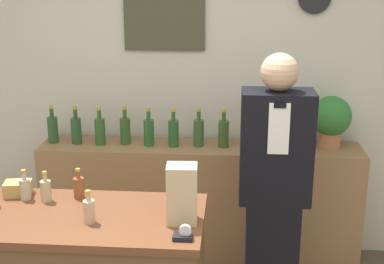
% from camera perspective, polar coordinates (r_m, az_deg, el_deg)
% --- Properties ---
extents(back_wall, '(5.20, 0.09, 2.70)m').
position_cam_1_polar(back_wall, '(4.06, -0.39, 5.51)').
color(back_wall, beige).
rests_on(back_wall, ground_plane).
extents(back_shelf, '(2.36, 0.39, 0.92)m').
position_cam_1_polar(back_shelf, '(4.08, 0.82, -7.65)').
color(back_shelf, '#8E6642').
rests_on(back_shelf, ground_plane).
extents(shopkeeper, '(0.43, 0.27, 1.70)m').
position_cam_1_polar(shopkeeper, '(3.35, 8.73, -6.23)').
color(shopkeeper, black).
rests_on(shopkeeper, ground_plane).
extents(potted_plant, '(0.29, 0.29, 0.38)m').
position_cam_1_polar(potted_plant, '(3.94, 14.60, 1.39)').
color(potted_plant, '#B27047').
rests_on(potted_plant, back_shelf).
extents(paper_bag, '(0.15, 0.13, 0.29)m').
position_cam_1_polar(paper_bag, '(2.58, -1.08, -6.62)').
color(paper_bag, tan).
rests_on(paper_bag, display_counter).
extents(tape_dispenser, '(0.09, 0.06, 0.07)m').
position_cam_1_polar(tape_dispenser, '(2.47, -0.91, -10.90)').
color(tape_dispenser, black).
rests_on(tape_dispenser, display_counter).
extents(gift_box, '(0.16, 0.13, 0.08)m').
position_cam_1_polar(gift_box, '(3.07, -18.07, -5.75)').
color(gift_box, tan).
rests_on(gift_box, display_counter).
extents(counter_bottle_1, '(0.06, 0.06, 0.17)m').
position_cam_1_polar(counter_bottle_1, '(3.00, -17.39, -5.76)').
color(counter_bottle_1, tan).
rests_on(counter_bottle_1, display_counter).
extents(counter_bottle_2, '(0.06, 0.06, 0.17)m').
position_cam_1_polar(counter_bottle_2, '(2.94, -15.32, -6.00)').
color(counter_bottle_2, tan).
rests_on(counter_bottle_2, display_counter).
extents(counter_bottle_3, '(0.06, 0.06, 0.17)m').
position_cam_1_polar(counter_bottle_3, '(2.94, -11.98, -5.76)').
color(counter_bottle_3, brown).
rests_on(counter_bottle_3, display_counter).
extents(counter_bottle_4, '(0.06, 0.06, 0.17)m').
position_cam_1_polar(counter_bottle_4, '(2.66, -10.92, -8.23)').
color(counter_bottle_4, tan).
rests_on(counter_bottle_4, display_counter).
extents(shelf_bottle_0, '(0.08, 0.08, 0.29)m').
position_cam_1_polar(shelf_bottle_0, '(4.10, -14.63, 0.36)').
color(shelf_bottle_0, '#294C27').
rests_on(shelf_bottle_0, back_shelf).
extents(shelf_bottle_1, '(0.08, 0.08, 0.29)m').
position_cam_1_polar(shelf_bottle_1, '(4.04, -12.25, 0.26)').
color(shelf_bottle_1, '#2B4C2A').
rests_on(shelf_bottle_1, back_shelf).
extents(shelf_bottle_2, '(0.08, 0.08, 0.29)m').
position_cam_1_polar(shelf_bottle_2, '(3.98, -9.79, 0.17)').
color(shelf_bottle_2, '#305325').
rests_on(shelf_bottle_2, back_shelf).
extents(shelf_bottle_3, '(0.08, 0.08, 0.29)m').
position_cam_1_polar(shelf_bottle_3, '(3.97, -7.14, 0.24)').
color(shelf_bottle_3, '#305223').
rests_on(shelf_bottle_3, back_shelf).
extents(shelf_bottle_4, '(0.08, 0.08, 0.29)m').
position_cam_1_polar(shelf_bottle_4, '(3.91, -4.62, 0.05)').
color(shelf_bottle_4, '#285729').
rests_on(shelf_bottle_4, back_shelf).
extents(shelf_bottle_5, '(0.08, 0.08, 0.29)m').
position_cam_1_polar(shelf_bottle_5, '(3.88, -1.99, -0.02)').
color(shelf_bottle_5, '#285225').
rests_on(shelf_bottle_5, back_shelf).
extents(shelf_bottle_6, '(0.08, 0.08, 0.29)m').
position_cam_1_polar(shelf_bottle_6, '(3.89, 0.71, 0.02)').
color(shelf_bottle_6, '#33522A').
rests_on(shelf_bottle_6, back_shelf).
extents(shelf_bottle_7, '(0.08, 0.08, 0.29)m').
position_cam_1_polar(shelf_bottle_7, '(3.87, 3.38, -0.07)').
color(shelf_bottle_7, '#345022').
rests_on(shelf_bottle_7, back_shelf).
extents(shelf_bottle_8, '(0.08, 0.08, 0.29)m').
position_cam_1_polar(shelf_bottle_8, '(3.86, 6.07, -0.18)').
color(shelf_bottle_8, '#265224').
rests_on(shelf_bottle_8, back_shelf).
extents(shelf_bottle_9, '(0.08, 0.08, 0.29)m').
position_cam_1_polar(shelf_bottle_9, '(3.88, 8.74, -0.23)').
color(shelf_bottle_9, '#325328').
rests_on(shelf_bottle_9, back_shelf).
extents(shelf_bottle_10, '(0.08, 0.08, 0.29)m').
position_cam_1_polar(shelf_bottle_10, '(3.91, 11.38, -0.22)').
color(shelf_bottle_10, '#26511F').
rests_on(shelf_bottle_10, back_shelf).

